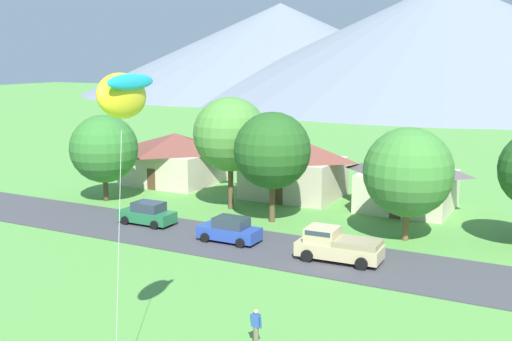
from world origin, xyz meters
The scene contains 15 objects.
road_strip centered at (0.00, 25.82, 0.04)m, with size 160.00×6.97×0.08m, color #424247.
mountain_far_west_ridge centered at (-22.58, 168.27, 16.13)m, with size 139.79×139.79×32.26m, color slate.
mountain_far_east_ridge centered at (-77.95, 179.39, 14.36)m, with size 128.42×128.42×28.72m, color slate.
house_left_center centered at (-22.84, 40.81, 2.54)m, with size 8.87×8.63×4.90m.
house_right_center centered at (-9.86, 40.41, 2.77)m, with size 8.57×7.05×5.35m.
house_rightmost centered at (0.21, 40.61, 2.46)m, with size 7.66×7.46×4.74m.
tree_near_left centered at (2.38, 31.90, 4.74)m, with size 6.06×6.06×7.78m.
tree_left_of_center centered at (-23.60, 31.40, 4.56)m, with size 5.83×5.83×7.48m.
tree_right_of_center centered at (-12.64, 34.03, 6.16)m, with size 6.03×6.03×9.19m.
tree_near_right centered at (-7.81, 31.93, 5.47)m, with size 5.78×5.78×8.37m.
parked_car_green_west_end centered at (-15.58, 26.78, 0.87)m, with size 4.21×2.09×1.68m.
parked_car_blue_mid_west centered at (-7.97, 25.84, 0.87)m, with size 4.21×2.10×1.68m.
pickup_truck_sand_west_side centered at (-0.17, 25.46, 1.06)m, with size 5.28×2.49×1.99m.
kite_flyer_with_kite centered at (-2.15, 8.35, 10.87)m, with size 1.50×3.18×11.99m.
watcher_person centered at (0.67, 13.24, 0.88)m, with size 0.56×0.24×1.68m.
Camera 1 is at (12.56, -9.32, 12.56)m, focal length 43.92 mm.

